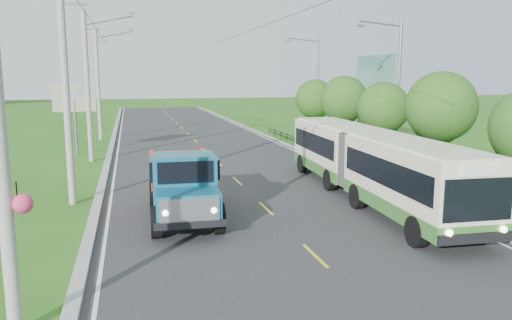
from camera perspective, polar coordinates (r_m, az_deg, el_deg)
name	(u,v)px	position (r m, az deg, el deg)	size (l,w,h in m)	color
ground	(315,256)	(16.50, 6.75, -10.84)	(240.00, 240.00, 0.00)	#215A15
road	(214,158)	(35.34, -4.86, 0.18)	(14.00, 120.00, 0.02)	#28282B
curb_left	(108,162)	(34.92, -16.59, -0.19)	(0.40, 120.00, 0.15)	#9E9E99
curb_right	(309,154)	(37.15, 6.09, 0.68)	(0.30, 120.00, 0.10)	#9E9E99
edge_line_left	(116,162)	(34.91, -15.69, -0.24)	(0.12, 120.00, 0.00)	silver
edge_line_right	(303,155)	(36.99, 5.36, 0.61)	(0.12, 120.00, 0.00)	silver
centre_dash	(315,255)	(16.50, 6.76, -10.77)	(0.12, 2.20, 0.00)	yellow
railing_right	(355,164)	(31.98, 11.24, -0.43)	(0.04, 40.00, 0.60)	black
pole_nearest	(1,115)	(11.75, -27.16, 4.63)	(3.51, 0.44, 10.00)	gray
pole_near	(67,91)	(23.58, -20.81, 7.38)	(3.51, 0.32, 10.00)	gray
pole_mid	(88,86)	(35.53, -18.64, 8.01)	(3.51, 0.32, 10.00)	gray
pole_far	(98,84)	(47.50, -17.57, 8.32)	(3.51, 0.32, 10.00)	gray
tree_third	(440,111)	(27.41, 20.30, 5.30)	(3.60, 3.62, 6.00)	#382314
tree_fourth	(383,111)	(32.55, 14.29, 5.46)	(3.24, 3.31, 5.40)	#382314
tree_fifth	(344,102)	(37.92, 9.98, 6.55)	(3.48, 3.52, 5.80)	#382314
tree_back	(315,101)	(43.46, 6.73, 6.72)	(3.30, 3.36, 5.50)	#382314
streetlight_mid	(396,90)	(32.75, 15.72, 7.73)	(3.02, 0.20, 9.07)	slate
streetlight_far	(316,86)	(45.44, 6.86, 8.42)	(3.02, 0.20, 9.07)	slate
planter_near	(439,192)	(25.47, 20.19, -3.40)	(0.64, 0.64, 0.67)	silver
planter_mid	(364,164)	(32.24, 12.20, -0.41)	(0.64, 0.64, 0.67)	silver
planter_far	(318,147)	(39.48, 7.07, 1.53)	(0.64, 0.64, 0.67)	silver
billboard_left	(74,102)	(38.67, -20.05, 6.20)	(3.00, 0.20, 5.20)	slate
billboard_right	(375,82)	(38.81, 13.47, 8.70)	(0.24, 6.00, 7.30)	slate
bus	(369,160)	(23.87, 12.79, 0.05)	(3.46, 16.43, 3.15)	#336A2A
dump_truck	(182,181)	(20.33, -8.40, -2.34)	(2.79, 6.73, 2.79)	#135A77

